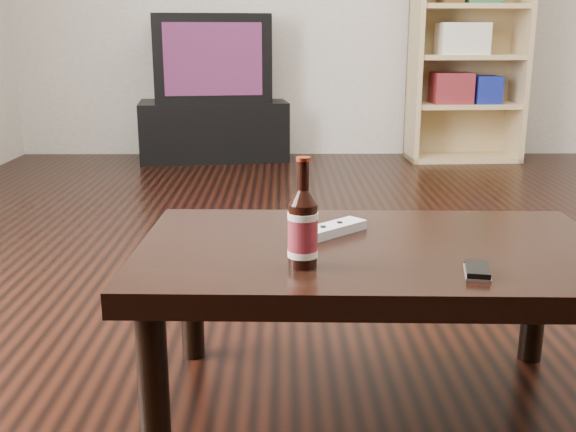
{
  "coord_description": "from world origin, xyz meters",
  "views": [
    {
      "loc": [
        -0.57,
        -2.0,
        0.86
      ],
      "look_at": [
        -0.56,
        -0.69,
        0.51
      ],
      "focal_mm": 42.0,
      "sensor_mm": 36.0,
      "label": 1
    }
  ],
  "objects_px": {
    "bookshelf": "(466,52)",
    "phone": "(477,271)",
    "tv": "(212,58)",
    "coffee_table": "(373,267)",
    "remote": "(330,230)",
    "beer_bottle": "(303,229)",
    "tv_stand": "(214,130)"
  },
  "relations": [
    {
      "from": "tv",
      "to": "coffee_table",
      "type": "xyz_separation_m",
      "value": [
        0.7,
        -3.36,
        -0.36
      ]
    },
    {
      "from": "remote",
      "to": "tv_stand",
      "type": "bearing_deg",
      "value": 148.35
    },
    {
      "from": "tv",
      "to": "coffee_table",
      "type": "distance_m",
      "value": 3.45
    },
    {
      "from": "beer_bottle",
      "to": "remote",
      "type": "xyz_separation_m",
      "value": [
        0.07,
        0.23,
        -0.07
      ]
    },
    {
      "from": "coffee_table",
      "to": "phone",
      "type": "relative_size",
      "value": 10.64
    },
    {
      "from": "tv_stand",
      "to": "beer_bottle",
      "type": "bearing_deg",
      "value": -89.28
    },
    {
      "from": "bookshelf",
      "to": "coffee_table",
      "type": "relative_size",
      "value": 1.32
    },
    {
      "from": "remote",
      "to": "beer_bottle",
      "type": "bearing_deg",
      "value": -59.42
    },
    {
      "from": "bookshelf",
      "to": "phone",
      "type": "bearing_deg",
      "value": -106.59
    },
    {
      "from": "tv_stand",
      "to": "bookshelf",
      "type": "xyz_separation_m",
      "value": [
        1.76,
        -0.04,
        0.54
      ]
    },
    {
      "from": "beer_bottle",
      "to": "coffee_table",
      "type": "bearing_deg",
      "value": 41.43
    },
    {
      "from": "coffee_table",
      "to": "tv",
      "type": "bearing_deg",
      "value": 101.74
    },
    {
      "from": "tv_stand",
      "to": "coffee_table",
      "type": "relative_size",
      "value": 0.95
    },
    {
      "from": "beer_bottle",
      "to": "bookshelf",
      "type": "bearing_deg",
      "value": 70.49
    },
    {
      "from": "tv",
      "to": "bookshelf",
      "type": "distance_m",
      "value": 1.76
    },
    {
      "from": "tv",
      "to": "remote",
      "type": "relative_size",
      "value": 4.5
    },
    {
      "from": "beer_bottle",
      "to": "remote",
      "type": "bearing_deg",
      "value": 72.65
    },
    {
      "from": "tv_stand",
      "to": "tv",
      "type": "bearing_deg",
      "value": -90.0
    },
    {
      "from": "phone",
      "to": "remote",
      "type": "xyz_separation_m",
      "value": [
        -0.27,
        0.28,
        0.0
      ]
    },
    {
      "from": "bookshelf",
      "to": "tv",
      "type": "bearing_deg",
      "value": 176.41
    },
    {
      "from": "phone",
      "to": "coffee_table",
      "type": "bearing_deg",
      "value": 143.91
    },
    {
      "from": "coffee_table",
      "to": "beer_bottle",
      "type": "xyz_separation_m",
      "value": [
        -0.17,
        -0.15,
        0.13
      ]
    },
    {
      "from": "beer_bottle",
      "to": "phone",
      "type": "xyz_separation_m",
      "value": [
        0.34,
        -0.05,
        -0.07
      ]
    },
    {
      "from": "coffee_table",
      "to": "phone",
      "type": "height_order",
      "value": "phone"
    },
    {
      "from": "tv_stand",
      "to": "beer_bottle",
      "type": "distance_m",
      "value": 3.55
    },
    {
      "from": "tv_stand",
      "to": "tv",
      "type": "xyz_separation_m",
      "value": [
        0.0,
        -0.0,
        0.5
      ]
    },
    {
      "from": "tv",
      "to": "phone",
      "type": "bearing_deg",
      "value": -84.06
    },
    {
      "from": "coffee_table",
      "to": "beer_bottle",
      "type": "height_order",
      "value": "beer_bottle"
    },
    {
      "from": "coffee_table",
      "to": "remote",
      "type": "height_order",
      "value": "remote"
    },
    {
      "from": "bookshelf",
      "to": "phone",
      "type": "xyz_separation_m",
      "value": [
        -0.88,
        -3.52,
        -0.34
      ]
    },
    {
      "from": "bookshelf",
      "to": "phone",
      "type": "height_order",
      "value": "bookshelf"
    },
    {
      "from": "tv_stand",
      "to": "remote",
      "type": "bearing_deg",
      "value": -87.48
    }
  ]
}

